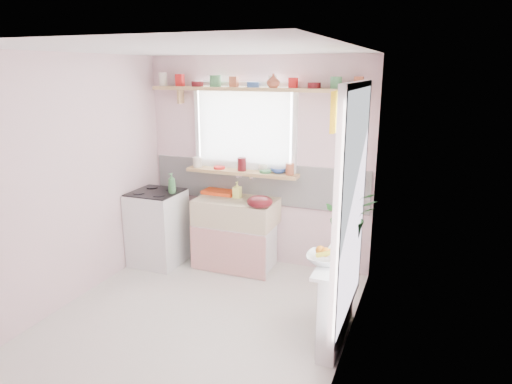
% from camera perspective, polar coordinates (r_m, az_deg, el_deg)
% --- Properties ---
extents(room, '(3.20, 3.20, 3.20)m').
position_cam_1_polar(room, '(4.60, 4.50, 2.88)').
color(room, silver).
rests_on(room, ground).
extents(sink_unit, '(0.95, 0.65, 1.11)m').
position_cam_1_polar(sink_unit, '(5.52, -2.48, -5.11)').
color(sink_unit, white).
rests_on(sink_unit, ground).
extents(cooker, '(0.58, 0.58, 0.93)m').
position_cam_1_polar(cooker, '(5.75, -12.20, -4.33)').
color(cooker, white).
rests_on(cooker, ground).
extents(radiator_ledge, '(0.22, 0.95, 0.78)m').
position_cam_1_polar(radiator_ledge, '(4.18, 10.11, -12.85)').
color(radiator_ledge, white).
rests_on(radiator_ledge, ground).
extents(windowsill, '(1.40, 0.22, 0.04)m').
position_cam_1_polar(windowsill, '(5.49, -1.78, 2.47)').
color(windowsill, tan).
rests_on(windowsill, room).
extents(pine_shelf, '(2.52, 0.24, 0.04)m').
position_cam_1_polar(pine_shelf, '(5.29, -0.38, 12.73)').
color(pine_shelf, tan).
rests_on(pine_shelf, room).
extents(shelf_crockery, '(2.47, 0.11, 0.12)m').
position_cam_1_polar(shelf_crockery, '(5.29, -0.38, 13.55)').
color(shelf_crockery, silver).
rests_on(shelf_crockery, pine_shelf).
extents(sill_crockery, '(1.35, 0.11, 0.12)m').
position_cam_1_polar(sill_crockery, '(5.47, -1.79, 3.26)').
color(sill_crockery, silver).
rests_on(sill_crockery, windowsill).
extents(dish_tray, '(0.43, 0.33, 0.04)m').
position_cam_1_polar(dish_tray, '(5.68, -4.34, 0.09)').
color(dish_tray, '#F84A16').
rests_on(dish_tray, sink_unit).
extents(colander, '(0.29, 0.29, 0.13)m').
position_cam_1_polar(colander, '(5.06, 0.47, -1.22)').
color(colander, '#530E13').
rests_on(colander, sink_unit).
extents(jade_plant, '(0.57, 0.53, 0.52)m').
position_cam_1_polar(jade_plant, '(4.30, 11.59, -2.90)').
color(jade_plant, '#2A6729').
rests_on(jade_plant, radiator_ledge).
extents(fruit_bowl, '(0.33, 0.33, 0.08)m').
position_cam_1_polar(fruit_bowl, '(3.88, 8.65, -8.24)').
color(fruit_bowl, silver).
rests_on(fruit_bowl, radiator_ledge).
extents(herb_pot, '(0.11, 0.08, 0.19)m').
position_cam_1_polar(herb_pot, '(3.81, 10.35, -7.86)').
color(herb_pot, '#33702C').
rests_on(herb_pot, radiator_ledge).
extents(soap_bottle_sink, '(0.09, 0.09, 0.20)m').
position_cam_1_polar(soap_bottle_sink, '(5.44, -2.37, 0.28)').
color(soap_bottle_sink, '#F2F86E').
rests_on(soap_bottle_sink, sink_unit).
extents(sill_cup, '(0.12, 0.12, 0.09)m').
position_cam_1_polar(sill_cup, '(5.43, 0.95, 3.06)').
color(sill_cup, white).
rests_on(sill_cup, windowsill).
extents(sill_bowl, '(0.22, 0.22, 0.06)m').
position_cam_1_polar(sill_bowl, '(5.37, 2.86, 2.74)').
color(sill_bowl, '#3859B6').
rests_on(sill_bowl, windowsill).
extents(shelf_vase, '(0.16, 0.16, 0.15)m').
position_cam_1_polar(shelf_vase, '(5.14, 2.17, 13.73)').
color(shelf_vase, '#97462E').
rests_on(shelf_vase, pine_shelf).
extents(cooker_bottle, '(0.12, 0.12, 0.24)m').
position_cam_1_polar(cooker_bottle, '(5.48, -10.49, 1.10)').
color(cooker_bottle, '#3D7B44').
rests_on(cooker_bottle, cooker).
extents(fruit, '(0.20, 0.14, 0.10)m').
position_cam_1_polar(fruit, '(3.86, 8.80, -7.39)').
color(fruit, orange).
rests_on(fruit, fruit_bowl).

